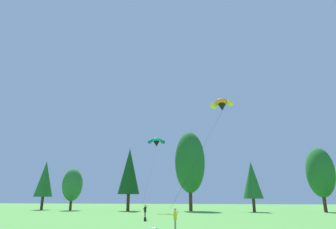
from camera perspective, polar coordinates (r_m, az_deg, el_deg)
The scene contains 11 objects.
treeline_tree_a at distance 69.84m, azimuth -23.07°, elevation -11.58°, with size 3.84×3.84×10.20m.
treeline_tree_b at distance 64.45m, azimuth -18.29°, elevation -12.97°, with size 4.05×4.05×8.33m.
treeline_tree_c at distance 59.23m, azimuth -7.63°, elevation -10.98°, with size 4.25×4.25×12.04m.
treeline_tree_d at distance 59.37m, azimuth 4.32°, elevation -9.29°, with size 5.99×5.99×15.52m.
treeline_tree_e at distance 55.94m, azimuth 16.19°, elevation -12.28°, with size 3.54×3.54×8.84m.
treeline_tree_f at distance 60.69m, azimuth 27.77°, elevation -10.04°, with size 4.88×4.88×11.40m.
kite_flyer_near at distance 35.11m, azimuth -4.52°, elevation -18.35°, with size 0.62×0.65×1.69m.
kite_flyer_mid at distance 22.96m, azimuth 1.43°, elevation -19.60°, with size 0.59×0.63×1.69m.
parafoil_kite_high_teal at distance 55.15m, azimuth -2.29°, elevation -5.41°, with size 4.17×19.91×11.85m.
parafoil_kite_mid_orange at distance 31.75m, azimuth 10.52°, elevation 1.94°, with size 5.75×8.48×11.15m.
backpack at distance 33.13m, azimuth -4.53°, elevation -19.86°, with size 0.32×0.24×0.40m, color black.
Camera 1 is at (4.57, -6.63, 2.40)m, focal length 30.99 mm.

